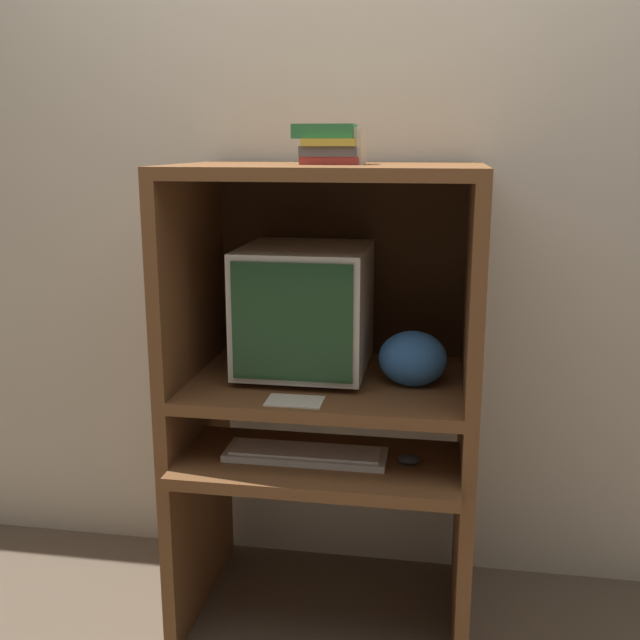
# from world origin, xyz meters

# --- Properties ---
(wall_back) EXTENTS (6.00, 0.06, 2.60)m
(wall_back) POSITION_xyz_m (0.00, 0.68, 1.30)
(wall_back) COLOR beige
(wall_back) RESTS_ON ground_plane
(desk_base) EXTENTS (0.90, 0.67, 0.61)m
(desk_base) POSITION_xyz_m (0.00, 0.26, 0.38)
(desk_base) COLOR brown
(desk_base) RESTS_ON ground_plane
(desk_monitor_shelf) EXTENTS (0.90, 0.62, 0.20)m
(desk_monitor_shelf) POSITION_xyz_m (0.00, 0.31, 0.76)
(desk_monitor_shelf) COLOR brown
(desk_monitor_shelf) RESTS_ON desk_base
(hutch_upper) EXTENTS (0.90, 0.62, 0.64)m
(hutch_upper) POSITION_xyz_m (0.00, 0.34, 1.22)
(hutch_upper) COLOR brown
(hutch_upper) RESTS_ON desk_monitor_shelf
(crt_monitor) EXTENTS (0.38, 0.42, 0.40)m
(crt_monitor) POSITION_xyz_m (-0.08, 0.35, 1.01)
(crt_monitor) COLOR beige
(crt_monitor) RESTS_ON desk_monitor_shelf
(keyboard) EXTENTS (0.47, 0.15, 0.03)m
(keyboard) POSITION_xyz_m (-0.04, 0.15, 0.62)
(keyboard) COLOR beige
(keyboard) RESTS_ON desk_base
(mouse) EXTENTS (0.06, 0.04, 0.03)m
(mouse) POSITION_xyz_m (0.26, 0.15, 0.62)
(mouse) COLOR #28282B
(mouse) RESTS_ON desk_base
(snack_bag) EXTENTS (0.20, 0.15, 0.17)m
(snack_bag) POSITION_xyz_m (0.26, 0.28, 0.89)
(snack_bag) COLOR #336BB7
(snack_bag) RESTS_ON desk_monitor_shelf
(book_stack) EXTENTS (0.19, 0.14, 0.11)m
(book_stack) POSITION_xyz_m (0.00, 0.30, 1.50)
(book_stack) COLOR maroon
(book_stack) RESTS_ON hutch_upper
(paper_card) EXTENTS (0.16, 0.10, 0.00)m
(paper_card) POSITION_xyz_m (-0.06, 0.08, 0.81)
(paper_card) COLOR beige
(paper_card) RESTS_ON desk_monitor_shelf
(storage_box) EXTENTS (0.15, 0.13, 0.10)m
(storage_box) POSITION_xyz_m (0.03, 0.34, 1.50)
(storage_box) COLOR beige
(storage_box) RESTS_ON hutch_upper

